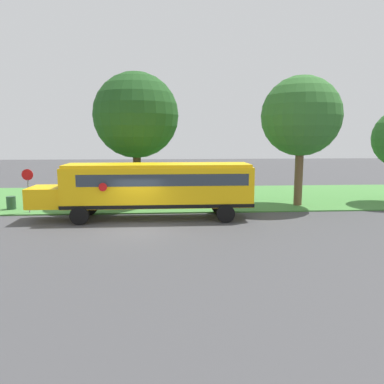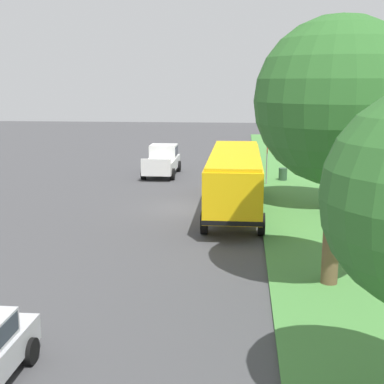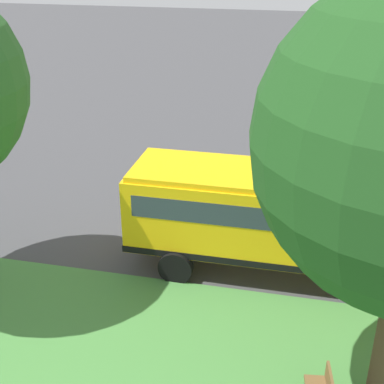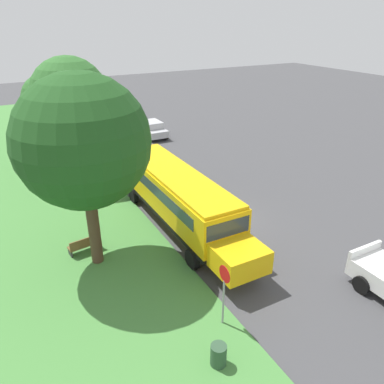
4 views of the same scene
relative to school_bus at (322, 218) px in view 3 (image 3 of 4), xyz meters
The scene contains 2 objects.
ground_plane 3.39m from the school_bus, 16.65° to the right, with size 120.00×120.00×0.00m, color #424244.
school_bus is the anchor object (origin of this frame).
Camera 3 is at (-16.43, 1.47, 9.12)m, focal length 50.00 mm.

